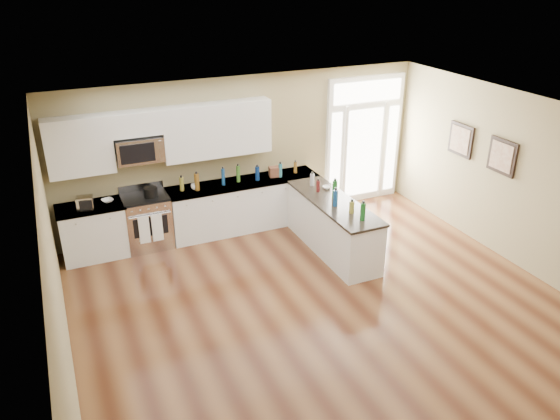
# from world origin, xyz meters

# --- Properties ---
(ground) EXTENTS (8.00, 8.00, 0.00)m
(ground) POSITION_xyz_m (0.00, 0.00, 0.00)
(ground) COLOR #462313
(room_shell) EXTENTS (8.00, 8.00, 8.00)m
(room_shell) POSITION_xyz_m (0.00, 0.00, 1.71)
(room_shell) COLOR #988B60
(room_shell) RESTS_ON ground
(back_cabinet_left) EXTENTS (1.10, 0.66, 0.94)m
(back_cabinet_left) POSITION_xyz_m (-2.87, 3.69, 0.44)
(back_cabinet_left) COLOR silver
(back_cabinet_left) RESTS_ON ground
(back_cabinet_right) EXTENTS (2.85, 0.66, 0.94)m
(back_cabinet_right) POSITION_xyz_m (-0.16, 3.69, 0.44)
(back_cabinet_right) COLOR silver
(back_cabinet_right) RESTS_ON ground
(peninsula_cabinet) EXTENTS (0.69, 2.32, 0.94)m
(peninsula_cabinet) POSITION_xyz_m (0.93, 2.24, 0.43)
(peninsula_cabinet) COLOR silver
(peninsula_cabinet) RESTS_ON ground
(upper_cabinet_left) EXTENTS (1.04, 0.33, 0.95)m
(upper_cabinet_left) POSITION_xyz_m (-2.88, 3.83, 1.93)
(upper_cabinet_left) COLOR silver
(upper_cabinet_left) RESTS_ON room_shell
(upper_cabinet_right) EXTENTS (1.94, 0.33, 0.95)m
(upper_cabinet_right) POSITION_xyz_m (-0.57, 3.83, 1.93)
(upper_cabinet_right) COLOR silver
(upper_cabinet_right) RESTS_ON room_shell
(upper_cabinet_short) EXTENTS (0.82, 0.33, 0.40)m
(upper_cabinet_short) POSITION_xyz_m (-1.95, 3.83, 2.20)
(upper_cabinet_short) COLOR silver
(upper_cabinet_short) RESTS_ON room_shell
(microwave) EXTENTS (0.78, 0.41, 0.42)m
(microwave) POSITION_xyz_m (-1.95, 3.80, 1.76)
(microwave) COLOR silver
(microwave) RESTS_ON room_shell
(entry_door) EXTENTS (1.70, 0.10, 2.60)m
(entry_door) POSITION_xyz_m (2.55, 3.95, 1.30)
(entry_door) COLOR white
(entry_door) RESTS_ON ground
(wall_art_near) EXTENTS (0.05, 0.58, 0.58)m
(wall_art_near) POSITION_xyz_m (3.47, 2.20, 1.70)
(wall_art_near) COLOR black
(wall_art_near) RESTS_ON room_shell
(wall_art_far) EXTENTS (0.05, 0.58, 0.58)m
(wall_art_far) POSITION_xyz_m (3.47, 1.20, 1.70)
(wall_art_far) COLOR black
(wall_art_far) RESTS_ON room_shell
(kitchen_range) EXTENTS (0.78, 0.69, 1.08)m
(kitchen_range) POSITION_xyz_m (-1.96, 3.69, 0.48)
(kitchen_range) COLOR silver
(kitchen_range) RESTS_ON ground
(stockpot) EXTENTS (0.25, 0.25, 0.18)m
(stockpot) POSITION_xyz_m (-1.86, 3.64, 1.04)
(stockpot) COLOR black
(stockpot) RESTS_ON kitchen_range
(toaster_oven) EXTENTS (0.29, 0.24, 0.22)m
(toaster_oven) POSITION_xyz_m (-2.94, 3.58, 1.05)
(toaster_oven) COLOR silver
(toaster_oven) RESTS_ON back_cabinet_left
(cardboard_box) EXTENTS (0.25, 0.20, 0.18)m
(cardboard_box) POSITION_xyz_m (0.48, 3.69, 1.03)
(cardboard_box) COLOR brown
(cardboard_box) RESTS_ON back_cabinet_right
(bowl_left) EXTENTS (0.24, 0.24, 0.05)m
(bowl_left) POSITION_xyz_m (-2.57, 3.74, 0.96)
(bowl_left) COLOR white
(bowl_left) RESTS_ON back_cabinet_left
(bowl_peninsula) EXTENTS (0.17, 0.17, 0.05)m
(bowl_peninsula) POSITION_xyz_m (1.07, 2.75, 0.96)
(bowl_peninsula) COLOR white
(bowl_peninsula) RESTS_ON peninsula_cabinet
(cup_counter) EXTENTS (0.16, 0.16, 0.10)m
(cup_counter) POSITION_xyz_m (-1.08, 3.68, 0.99)
(cup_counter) COLOR white
(cup_counter) RESTS_ON back_cabinet_right
(counter_bottles) EXTENTS (2.38, 2.39, 0.31)m
(counter_bottles) POSITION_xyz_m (0.28, 2.90, 1.07)
(counter_bottles) COLOR #19591E
(counter_bottles) RESTS_ON back_cabinet_right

